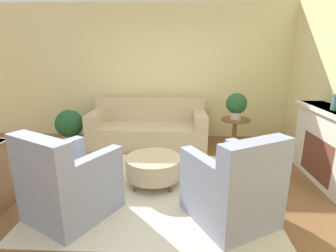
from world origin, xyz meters
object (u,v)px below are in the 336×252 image
at_px(armchair_right, 233,189).
at_px(potted_plant_floor, 70,125).
at_px(ottoman_table, 154,166).
at_px(couch, 149,129).
at_px(side_table, 235,129).
at_px(armchair_left, 68,185).
at_px(potted_plant_on_side_table, 236,105).

xyz_separation_m(armchair_right, potted_plant_floor, (-2.81, 2.41, 0.01)).
height_order(armchair_right, ottoman_table, armchair_right).
height_order(armchair_right, potted_plant_floor, armchair_right).
relative_size(couch, side_table, 3.72).
xyz_separation_m(armchair_left, potted_plant_floor, (-0.98, 2.41, 0.01)).
bearing_deg(armchair_left, ottoman_table, 42.79).
relative_size(armchair_left, side_table, 1.86).
distance_m(armchair_left, side_table, 3.20).
distance_m(side_table, potted_plant_on_side_table, 0.47).
height_order(side_table, potted_plant_floor, potted_plant_floor).
bearing_deg(potted_plant_floor, ottoman_table, -40.67).
bearing_deg(couch, armchair_right, -63.91).
distance_m(couch, ottoman_table, 1.68).
relative_size(ottoman_table, potted_plant_floor, 1.11).
height_order(armchair_left, potted_plant_floor, armchair_left).
bearing_deg(potted_plant_on_side_table, armchair_left, -135.50).
relative_size(ottoman_table, side_table, 1.29).
height_order(side_table, potted_plant_on_side_table, potted_plant_on_side_table).
relative_size(couch, potted_plant_on_side_table, 4.68).
height_order(ottoman_table, potted_plant_on_side_table, potted_plant_on_side_table).
bearing_deg(armchair_right, armchair_left, -180.00).
distance_m(armchair_right, potted_plant_floor, 3.70).
xyz_separation_m(armchair_left, ottoman_table, (0.88, 0.81, -0.12)).
bearing_deg(ottoman_table, couch, 99.07).
bearing_deg(ottoman_table, side_table, 45.51).
distance_m(armchair_left, potted_plant_floor, 2.60).
bearing_deg(couch, ottoman_table, -80.93).
height_order(potted_plant_on_side_table, potted_plant_floor, potted_plant_on_side_table).
bearing_deg(potted_plant_on_side_table, side_table, 45.00).
bearing_deg(potted_plant_floor, couch, 2.10).
xyz_separation_m(couch, ottoman_table, (0.26, -1.66, -0.06)).
bearing_deg(side_table, couch, 172.19).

